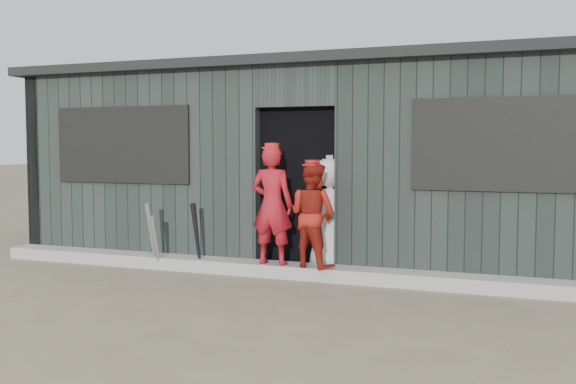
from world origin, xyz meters
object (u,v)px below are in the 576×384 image
at_px(bat_left, 152,236).
at_px(player_grey_back, 331,215).
at_px(bat_mid, 156,243).
at_px(dugout, 330,164).
at_px(player_red_left, 272,205).
at_px(bat_right, 197,237).
at_px(player_red_right, 312,215).

bearing_deg(bat_left, player_grey_back, 15.77).
height_order(bat_mid, dugout, dugout).
relative_size(bat_mid, player_red_left, 0.50).
distance_m(bat_right, player_red_right, 1.52).
distance_m(bat_left, dugout, 2.70).
relative_size(bat_right, player_red_left, 0.61).
height_order(bat_right, player_grey_back, player_grey_back).
bearing_deg(bat_mid, bat_left, 160.75).
relative_size(bat_mid, player_grey_back, 0.50).
bearing_deg(player_grey_back, bat_right, 28.79).
xyz_separation_m(bat_mid, dugout, (1.66, 1.91, 0.94)).
relative_size(player_red_left, dugout, 0.17).
height_order(bat_right, player_red_left, player_red_left).
height_order(bat_left, player_grey_back, player_grey_back).
xyz_separation_m(bat_right, player_red_right, (1.48, 0.02, 0.33)).
bearing_deg(bat_left, dugout, 47.36).
distance_m(bat_mid, bat_right, 0.52).
distance_m(bat_left, player_red_left, 1.61).
bearing_deg(player_red_right, bat_right, 18.58).
bearing_deg(player_grey_back, bat_left, 26.99).
bearing_deg(bat_mid, player_red_right, 4.30).
height_order(bat_right, dugout, dugout).
xyz_separation_m(bat_left, player_red_left, (1.55, 0.13, 0.42)).
xyz_separation_m(player_red_left, dugout, (0.18, 1.76, 0.44)).
relative_size(bat_left, player_red_right, 0.71).
height_order(player_red_right, dugout, dugout).
relative_size(bat_left, bat_right, 1.01).
relative_size(bat_left, bat_mid, 1.22).
bearing_deg(player_grey_back, player_red_right, 91.80).
distance_m(player_grey_back, dugout, 1.46).
bearing_deg(player_red_right, player_red_left, 17.50).
height_order(player_red_right, player_grey_back, player_grey_back).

